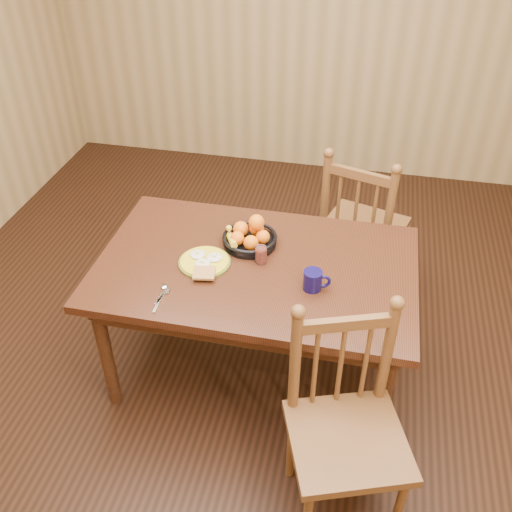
% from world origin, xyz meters
% --- Properties ---
extents(room, '(4.52, 5.02, 2.72)m').
position_xyz_m(room, '(0.00, 0.00, 1.35)').
color(room, black).
rests_on(room, ground).
extents(dining_table, '(1.60, 1.00, 0.75)m').
position_xyz_m(dining_table, '(0.00, 0.00, 0.67)').
color(dining_table, black).
rests_on(dining_table, ground).
extents(chair_far, '(0.59, 0.57, 1.05)m').
position_xyz_m(chair_far, '(0.50, 0.79, 0.51)').
color(chair_far, '#553319').
rests_on(chair_far, ground).
extents(chair_near, '(0.60, 0.59, 1.05)m').
position_xyz_m(chair_near, '(0.53, -0.71, 0.51)').
color(chair_near, '#553319').
rests_on(chair_near, ground).
extents(breakfast_plate, '(0.26, 0.29, 0.04)m').
position_xyz_m(breakfast_plate, '(-0.25, -0.06, 0.76)').
color(breakfast_plate, '#59601E').
rests_on(breakfast_plate, dining_table).
extents(fork, '(0.04, 0.18, 0.00)m').
position_xyz_m(fork, '(-0.38, -0.35, 0.75)').
color(fork, silver).
rests_on(fork, dining_table).
extents(spoon, '(0.05, 0.16, 0.01)m').
position_xyz_m(spoon, '(-0.39, -0.29, 0.75)').
color(spoon, silver).
rests_on(spoon, dining_table).
extents(coffee_mug, '(0.13, 0.09, 0.10)m').
position_xyz_m(coffee_mug, '(0.31, -0.13, 0.80)').
color(coffee_mug, '#0E0A39').
rests_on(coffee_mug, dining_table).
extents(juice_glass, '(0.06, 0.06, 0.09)m').
position_xyz_m(juice_glass, '(0.02, 0.02, 0.79)').
color(juice_glass, silver).
rests_on(juice_glass, dining_table).
extents(fruit_bowl, '(0.29, 0.29, 0.17)m').
position_xyz_m(fruit_bowl, '(-0.07, 0.16, 0.80)').
color(fruit_bowl, black).
rests_on(fruit_bowl, dining_table).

